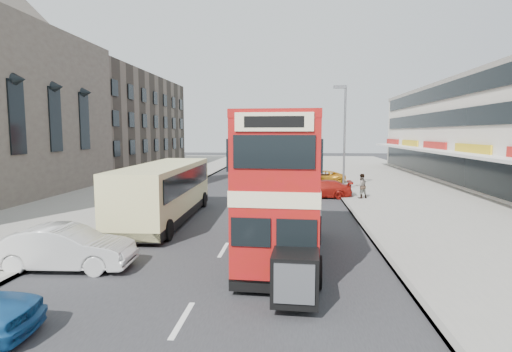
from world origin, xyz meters
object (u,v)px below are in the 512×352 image
at_px(car_right_a, 321,189).
at_px(pedestrian_near, 361,186).
at_px(car_left_front, 65,248).
at_px(car_right_b, 321,177).
at_px(bus_main, 284,186).
at_px(coach, 165,190).
at_px(bus_second, 282,151).
at_px(cyclist, 316,178).
at_px(street_lamp, 344,130).

xyz_separation_m(car_right_a, pedestrian_near, (2.64, -0.90, 0.37)).
distance_m(car_right_a, pedestrian_near, 2.81).
bearing_deg(car_left_front, car_right_b, -26.07).
bearing_deg(car_right_b, pedestrian_near, 12.99).
distance_m(bus_main, car_left_front, 7.77).
relative_size(coach, car_right_b, 2.43).
height_order(car_right_b, pedestrian_near, pedestrian_near).
bearing_deg(car_right_b, bus_second, -130.95).
distance_m(car_left_front, car_right_b, 25.94).
distance_m(coach, cyclist, 16.65).
xyz_separation_m(bus_second, coach, (-5.61, -19.22, -1.17)).
bearing_deg(cyclist, car_right_a, -86.93).
relative_size(car_left_front, pedestrian_near, 2.66).
bearing_deg(car_right_a, car_right_b, 177.20).
bearing_deg(cyclist, pedestrian_near, -65.70).
bearing_deg(bus_main, pedestrian_near, -107.98).
distance_m(bus_main, car_right_b, 22.16).
bearing_deg(coach, street_lamp, 44.86).
xyz_separation_m(bus_second, car_left_front, (-6.57, -26.94, -2.05)).
distance_m(bus_main, bus_second, 24.96).
height_order(street_lamp, car_right_a, street_lamp).
relative_size(car_left_front, cyclist, 2.11).
xyz_separation_m(street_lamp, bus_main, (-4.16, -16.70, -2.13)).
xyz_separation_m(street_lamp, cyclist, (-1.81, 3.24, -4.03)).
bearing_deg(car_right_a, bus_main, -8.21).
distance_m(car_right_a, cyclist, 5.89).
bearing_deg(bus_second, cyclist, 125.36).
relative_size(coach, car_right_a, 2.42).
xyz_separation_m(bus_second, car_right_b, (3.59, -3.07, -2.20)).
distance_m(pedestrian_near, cyclist, 7.29).
xyz_separation_m(car_left_front, pedestrian_near, (12.25, 15.14, 0.25)).
distance_m(car_right_a, car_right_b, 7.84).
xyz_separation_m(coach, car_right_a, (8.65, 8.32, -1.00)).
distance_m(car_left_front, pedestrian_near, 19.48).
relative_size(bus_second, pedestrian_near, 5.80).
bearing_deg(street_lamp, car_right_b, 103.64).
distance_m(bus_main, pedestrian_near, 14.16).
height_order(street_lamp, car_right_b, street_lamp).
relative_size(bus_main, cyclist, 4.34).
bearing_deg(coach, car_right_b, 58.80).
bearing_deg(car_right_a, car_left_front, -29.64).
height_order(pedestrian_near, cyclist, cyclist).
bearing_deg(pedestrian_near, cyclist, -89.86).
xyz_separation_m(car_left_front, car_right_b, (10.17, 23.87, -0.14)).
bearing_deg(cyclist, street_lamp, -57.68).
xyz_separation_m(coach, car_right_b, (9.20, 16.15, -1.02)).
relative_size(street_lamp, bus_main, 0.88).
bearing_deg(cyclist, car_right_b, 76.93).
xyz_separation_m(street_lamp, coach, (-10.46, -10.97, -3.17)).
distance_m(bus_second, car_right_b, 5.21).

